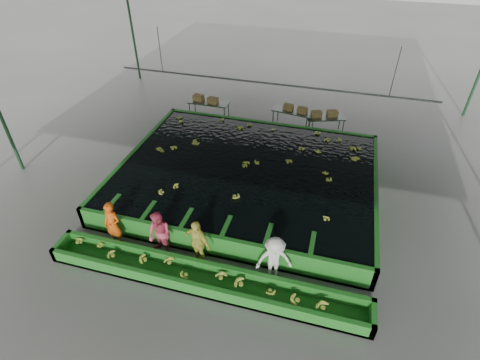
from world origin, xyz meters
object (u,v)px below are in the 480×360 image
(worker_c, at_px, (197,242))
(box_stack_right, at_px, (324,116))
(box_stack_left, at_px, (206,102))
(box_stack_mid, at_px, (295,111))
(packing_table_mid, at_px, (293,119))
(packing_table_right, at_px, (325,125))
(flotation_tank, at_px, (247,177))
(worker_b, at_px, (160,235))
(sorting_trough, at_px, (203,278))
(worker_a, at_px, (113,225))
(packing_table_left, at_px, (209,110))
(worker_d, at_px, (274,260))

(worker_c, height_order, box_stack_right, worker_c)
(box_stack_left, distance_m, box_stack_right, 6.09)
(box_stack_mid, bearing_deg, packing_table_mid, 143.11)
(packing_table_right, bearing_deg, packing_table_mid, 177.77)
(packing_table_right, bearing_deg, box_stack_right, 161.97)
(packing_table_mid, bearing_deg, flotation_tank, -100.46)
(worker_b, relative_size, box_stack_left, 1.27)
(flotation_tank, relative_size, sorting_trough, 1.00)
(flotation_tank, bearing_deg, worker_b, -111.83)
(worker_a, height_order, packing_table_left, worker_a)
(box_stack_mid, bearing_deg, worker_b, -106.19)
(flotation_tank, relative_size, worker_c, 5.77)
(worker_d, xyz_separation_m, box_stack_left, (-5.57, 9.38, 0.13))
(worker_d, distance_m, packing_table_right, 9.63)
(worker_d, bearing_deg, packing_table_right, 67.76)
(worker_b, distance_m, worker_c, 1.27)
(flotation_tank, xyz_separation_m, sorting_trough, (0.00, -5.10, -0.20))
(packing_table_mid, xyz_separation_m, box_stack_right, (1.51, -0.03, 0.37))
(worker_b, bearing_deg, packing_table_mid, 94.12)
(worker_b, relative_size, box_stack_right, 1.31)
(sorting_trough, bearing_deg, packing_table_mid, 84.59)
(sorting_trough, height_order, worker_c, worker_c)
(worker_d, bearing_deg, box_stack_mid, 76.81)
(box_stack_left, bearing_deg, packing_table_mid, 3.58)
(packing_table_left, distance_m, box_stack_mid, 4.53)
(flotation_tank, xyz_separation_m, packing_table_mid, (0.99, 5.37, 0.03))
(worker_c, distance_m, packing_table_right, 10.09)
(worker_a, height_order, worker_c, worker_c)
(sorting_trough, relative_size, packing_table_left, 4.71)
(sorting_trough, distance_m, packing_table_mid, 10.52)
(worker_c, bearing_deg, flotation_tank, 104.36)
(worker_a, height_order, box_stack_mid, worker_a)
(packing_table_mid, bearing_deg, worker_b, -105.68)
(worker_a, relative_size, box_stack_mid, 1.40)
(flotation_tank, xyz_separation_m, worker_b, (-1.72, -4.30, 0.41))
(packing_table_left, height_order, box_stack_left, box_stack_left)
(packing_table_right, relative_size, box_stack_left, 1.38)
(flotation_tank, xyz_separation_m, packing_table_left, (-3.43, 5.14, 0.03))
(worker_a, height_order, packing_table_mid, worker_a)
(worker_b, bearing_deg, worker_c, 19.80)
(flotation_tank, height_order, worker_d, worker_d)
(sorting_trough, xyz_separation_m, worker_c, (-0.45, 0.80, 0.62))
(worker_a, height_order, worker_d, worker_a)
(sorting_trough, bearing_deg, box_stack_right, 76.50)
(worker_c, relative_size, box_stack_left, 1.28)
(worker_b, bearing_deg, box_stack_right, 86.11)
(packing_table_right, height_order, box_stack_mid, box_stack_mid)
(worker_b, bearing_deg, worker_d, 19.80)
(flotation_tank, bearing_deg, worker_c, -95.99)
(packing_table_left, height_order, packing_table_right, packing_table_left)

